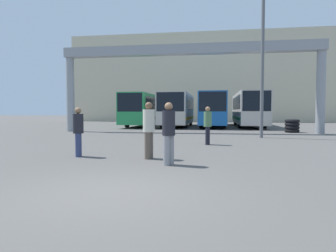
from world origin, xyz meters
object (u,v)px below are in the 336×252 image
at_px(pedestrian_mid_left, 208,125).
at_px(tire_stack, 292,126).
at_px(bus_slot_1, 177,108).
at_px(bus_slot_3, 248,108).
at_px(pedestrian_far_center, 169,132).
at_px(pedestrian_near_center, 78,131).
at_px(bus_slot_0, 146,108).
at_px(lamp_post, 262,60).
at_px(bus_slot_2, 213,108).
at_px(pedestrian_near_right, 149,129).

bearing_deg(pedestrian_mid_left, tire_stack, -28.92).
height_order(bus_slot_1, bus_slot_3, bus_slot_3).
bearing_deg(pedestrian_mid_left, bus_slot_3, -7.78).
height_order(bus_slot_3, pedestrian_far_center, bus_slot_3).
xyz_separation_m(pedestrian_far_center, pedestrian_near_center, (-3.29, 1.10, -0.07)).
distance_m(pedestrian_far_center, tire_stack, 16.05).
distance_m(bus_slot_0, pedestrian_near_center, 21.67).
height_order(bus_slot_0, lamp_post, lamp_post).
bearing_deg(bus_slot_2, bus_slot_3, -3.27).
height_order(bus_slot_1, pedestrian_far_center, bus_slot_1).
bearing_deg(bus_slot_2, tire_stack, -54.95).
bearing_deg(pedestrian_far_center, pedestrian_near_right, 72.03).
height_order(pedestrian_near_center, lamp_post, lamp_post).
relative_size(bus_slot_0, pedestrian_mid_left, 6.90).
bearing_deg(pedestrian_far_center, pedestrian_near_center, 105.30).
height_order(bus_slot_0, pedestrian_far_center, bus_slot_0).
height_order(bus_slot_0, bus_slot_2, bus_slot_2).
bearing_deg(bus_slot_0, bus_slot_2, 1.10).
distance_m(pedestrian_mid_left, lamp_post, 6.29).
xyz_separation_m(bus_slot_3, pedestrian_mid_left, (-3.67, -17.05, -0.97)).
relative_size(pedestrian_mid_left, pedestrian_near_center, 1.05).
bearing_deg(tire_stack, pedestrian_near_right, -119.85).
distance_m(bus_slot_3, lamp_post, 13.15).
relative_size(bus_slot_3, pedestrian_near_center, 7.16).
relative_size(bus_slot_1, pedestrian_near_right, 5.42).
bearing_deg(bus_slot_1, pedestrian_mid_left, -78.05).
xyz_separation_m(bus_slot_0, bus_slot_3, (10.60, -0.07, 0.05)).
bearing_deg(bus_slot_0, pedestrian_near_center, -82.97).
height_order(bus_slot_0, pedestrian_near_center, bus_slot_0).
bearing_deg(pedestrian_mid_left, pedestrian_near_right, 162.25).
height_order(pedestrian_near_right, tire_stack, pedestrian_near_right).
relative_size(pedestrian_mid_left, lamp_post, 0.21).
distance_m(bus_slot_1, pedestrian_near_right, 20.56).
relative_size(pedestrian_near_right, pedestrian_near_center, 1.10).
height_order(bus_slot_3, pedestrian_near_center, bus_slot_3).
bearing_deg(lamp_post, pedestrian_mid_left, -125.90).
bearing_deg(tire_stack, pedestrian_mid_left, -123.28).
xyz_separation_m(tire_stack, lamp_post, (-2.89, -4.83, 4.04)).
distance_m(pedestrian_near_right, tire_stack, 15.52).
bearing_deg(bus_slot_3, tire_stack, -74.37).
bearing_deg(pedestrian_far_center, bus_slot_0, 48.55).
xyz_separation_m(bus_slot_1, tire_stack, (9.31, -7.03, -1.40)).
relative_size(bus_slot_2, tire_stack, 11.96).
height_order(pedestrian_near_right, pedestrian_near_center, pedestrian_near_right).
bearing_deg(bus_slot_0, tire_stack, -32.26).
distance_m(bus_slot_2, pedestrian_far_center, 22.77).
relative_size(pedestrian_near_right, pedestrian_mid_left, 1.05).
bearing_deg(bus_slot_3, lamp_post, -92.85).
bearing_deg(pedestrian_mid_left, bus_slot_2, 3.90).
xyz_separation_m(pedestrian_mid_left, pedestrian_near_center, (-4.28, -4.37, -0.04)).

